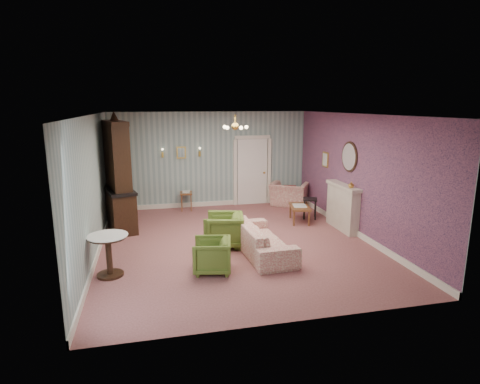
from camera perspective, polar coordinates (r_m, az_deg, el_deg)
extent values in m
plane|color=#975958|center=(9.18, -0.66, -7.31)|extent=(7.00, 7.00, 0.00)
plane|color=white|center=(8.64, -0.71, 11.09)|extent=(7.00, 7.00, 0.00)
plane|color=gray|center=(12.19, -4.21, 4.65)|extent=(6.00, 0.00, 6.00)
plane|color=gray|center=(5.53, 7.11, -5.13)|extent=(6.00, 0.00, 6.00)
plane|color=gray|center=(8.68, -20.42, 0.66)|extent=(0.00, 7.00, 7.00)
plane|color=gray|center=(9.87, 16.61, 2.29)|extent=(0.00, 7.00, 7.00)
plane|color=#C06078|center=(9.86, 16.53, 2.28)|extent=(0.00, 7.00, 7.00)
imported|color=#556E26|center=(7.58, -4.07, -8.87)|extent=(0.77, 0.80, 0.71)
imported|color=#556E26|center=(8.93, -2.47, -5.17)|extent=(0.92, 0.96, 0.81)
imported|color=#556E26|center=(8.86, -2.18, -5.30)|extent=(0.87, 0.91, 0.81)
imported|color=#AA4446|center=(8.46, 3.26, -6.02)|extent=(0.74, 2.21, 0.85)
imported|color=#AA4446|center=(12.48, 7.13, 0.27)|extent=(1.32, 1.22, 0.97)
imported|color=gold|center=(9.83, 15.72, 1.02)|extent=(0.15, 0.15, 0.15)
cube|color=maroon|center=(12.33, 7.15, 0.09)|extent=(0.41, 0.28, 0.39)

